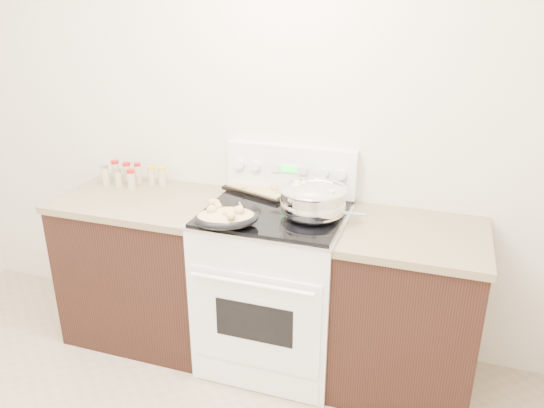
% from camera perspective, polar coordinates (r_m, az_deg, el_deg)
% --- Properties ---
extents(counter_left, '(0.93, 0.67, 0.92)m').
position_cam_1_polar(counter_left, '(3.38, -13.22, -6.47)').
color(counter_left, black).
rests_on(counter_left, ground).
extents(counter_right, '(0.73, 0.67, 0.92)m').
position_cam_1_polar(counter_right, '(2.95, 14.22, -11.04)').
color(counter_right, black).
rests_on(counter_right, ground).
extents(kitchen_range, '(0.78, 0.73, 1.22)m').
position_cam_1_polar(kitchen_range, '(3.04, 0.33, -8.59)').
color(kitchen_range, white).
rests_on(kitchen_range, ground).
extents(mixing_bowl, '(0.36, 0.36, 0.21)m').
position_cam_1_polar(mixing_bowl, '(2.74, 4.40, 0.21)').
color(mixing_bowl, silver).
rests_on(mixing_bowl, kitchen_range).
extents(roasting_pan, '(0.39, 0.34, 0.11)m').
position_cam_1_polar(roasting_pan, '(2.64, -4.99, -1.42)').
color(roasting_pan, black).
rests_on(roasting_pan, kitchen_range).
extents(baking_sheet, '(0.48, 0.41, 0.06)m').
position_cam_1_polar(baking_sheet, '(3.12, -0.74, 1.79)').
color(baking_sheet, black).
rests_on(baking_sheet, kitchen_range).
extents(wooden_spoon, '(0.15, 0.22, 0.04)m').
position_cam_1_polar(wooden_spoon, '(2.77, -4.27, -1.05)').
color(wooden_spoon, '#AC764E').
rests_on(wooden_spoon, kitchen_range).
extents(blue_ladle, '(0.23, 0.16, 0.09)m').
position_cam_1_polar(blue_ladle, '(2.68, 5.89, -1.49)').
color(blue_ladle, '#87C2CA').
rests_on(blue_ladle, kitchen_range).
extents(spice_jars, '(0.39, 0.15, 0.13)m').
position_cam_1_polar(spice_jars, '(3.39, -14.92, 3.07)').
color(spice_jars, '#BFB28C').
rests_on(spice_jars, counter_left).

